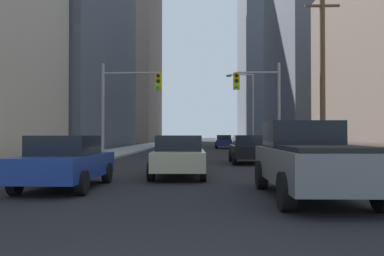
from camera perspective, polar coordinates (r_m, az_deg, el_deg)
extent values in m
cube|color=#9E9E99|center=(52.86, -6.59, -2.54)|extent=(3.60, 160.00, 0.15)
cube|color=#9E9E99|center=(52.67, 7.95, -2.54)|extent=(3.60, 160.00, 0.15)
cube|color=slate|center=(10.36, 16.29, -5.02)|extent=(2.00, 5.40, 0.80)
cube|color=black|center=(11.28, 15.01, -0.88)|extent=(1.80, 1.80, 0.70)
cube|color=black|center=(9.04, 18.47, -2.75)|extent=(1.76, 2.38, 0.10)
cylinder|color=black|center=(11.89, 9.65, -6.45)|extent=(0.28, 0.80, 0.80)
cylinder|color=black|center=(12.31, 18.58, -6.23)|extent=(0.28, 0.80, 0.80)
cylinder|color=black|center=(8.51, 12.99, -8.64)|extent=(0.28, 0.80, 0.80)
cylinder|color=black|center=(9.08, 25.07, -8.08)|extent=(0.28, 0.80, 0.80)
cube|color=navy|center=(12.33, -17.11, -5.08)|extent=(1.86, 4.23, 0.65)
cube|color=black|center=(12.16, -17.33, -2.31)|extent=(1.61, 1.92, 0.55)
cylinder|color=black|center=(13.91, -18.74, -5.94)|extent=(0.22, 0.64, 0.64)
cylinder|color=black|center=(13.41, -11.75, -6.16)|extent=(0.22, 0.64, 0.64)
cylinder|color=black|center=(11.44, -23.43, -7.01)|extent=(0.22, 0.64, 0.64)
cylinder|color=black|center=(10.83, -15.04, -7.40)|extent=(0.22, 0.64, 0.64)
cube|color=#C6B793|center=(14.93, -1.79, -4.40)|extent=(1.93, 4.25, 0.65)
cube|color=black|center=(14.75, -1.82, -2.11)|extent=(1.64, 1.95, 0.55)
cylinder|color=black|center=(16.36, -4.56, -5.24)|extent=(0.22, 0.64, 0.64)
cylinder|color=black|center=(16.27, 1.53, -5.26)|extent=(0.22, 0.64, 0.64)
cylinder|color=black|center=(13.70, -5.75, -6.07)|extent=(0.22, 0.64, 0.64)
cylinder|color=black|center=(13.59, 1.54, -6.11)|extent=(0.22, 0.64, 0.64)
cube|color=black|center=(22.35, 7.87, -3.25)|extent=(1.80, 4.20, 0.65)
cube|color=black|center=(22.19, 7.91, -1.71)|extent=(1.58, 1.90, 0.55)
cylinder|color=black|center=(23.63, 5.42, -3.92)|extent=(0.22, 0.64, 0.64)
cylinder|color=black|center=(23.81, 9.58, -3.88)|extent=(0.22, 0.64, 0.64)
cylinder|color=black|center=(20.95, 5.93, -4.29)|extent=(0.22, 0.64, 0.64)
cylinder|color=black|center=(21.15, 10.61, -4.25)|extent=(0.22, 0.64, 0.64)
cube|color=#141E4C|center=(46.85, 4.45, -2.05)|extent=(1.94, 4.26, 0.65)
cube|color=black|center=(46.69, 4.46, -1.32)|extent=(1.65, 1.95, 0.55)
cylinder|color=black|center=(48.16, 3.34, -2.41)|extent=(0.22, 0.64, 0.64)
cylinder|color=black|center=(48.25, 5.39, -2.40)|extent=(0.22, 0.64, 0.64)
cylinder|color=black|center=(45.48, 3.45, -2.49)|extent=(0.22, 0.64, 0.64)
cylinder|color=black|center=(45.57, 5.62, -2.49)|extent=(0.22, 0.64, 0.64)
cylinder|color=gray|center=(26.12, -12.30, 2.27)|extent=(0.18, 0.18, 6.00)
cylinder|color=gray|center=(26.00, -8.54, 7.59)|extent=(3.47, 0.12, 0.12)
cube|color=gold|center=(25.69, -4.70, 6.50)|extent=(0.38, 0.30, 1.05)
sphere|color=black|center=(25.57, -4.74, 7.31)|extent=(0.24, 0.24, 0.24)
sphere|color=black|center=(25.52, -4.74, 6.55)|extent=(0.24, 0.24, 0.24)
sphere|color=#19D833|center=(25.48, -4.75, 5.79)|extent=(0.24, 0.24, 0.24)
cylinder|color=gray|center=(25.80, 12.04, 2.31)|extent=(0.18, 0.18, 6.00)
cylinder|color=gray|center=(25.84, 9.14, 7.64)|extent=(2.62, 0.12, 0.12)
cube|color=gold|center=(25.63, 6.22, 6.52)|extent=(0.38, 0.30, 1.05)
sphere|color=black|center=(25.51, 6.25, 7.33)|extent=(0.24, 0.24, 0.24)
sphere|color=black|center=(25.46, 6.25, 6.57)|extent=(0.24, 0.24, 0.24)
sphere|color=#19D833|center=(25.42, 6.25, 5.81)|extent=(0.24, 0.24, 0.24)
cylinder|color=brown|center=(22.64, 17.73, 7.51)|extent=(0.28, 0.28, 9.71)
cube|color=brown|center=(23.39, 17.69, 15.92)|extent=(1.80, 0.12, 0.12)
cylinder|color=gray|center=(39.48, 8.51, 2.26)|extent=(0.16, 0.16, 7.50)
cylinder|color=gray|center=(39.71, 6.83, 7.39)|extent=(2.31, 0.10, 0.10)
ellipsoid|color=#4C4C51|center=(39.61, 5.15, 7.26)|extent=(0.56, 0.32, 0.20)
cube|color=#4C515B|center=(51.28, -20.63, 11.62)|extent=(18.07, 27.30, 25.32)
cube|color=#66564C|center=(97.77, -11.16, 13.37)|extent=(20.55, 26.62, 51.40)
cube|color=#4C515B|center=(55.12, 23.09, 9.49)|extent=(21.85, 20.39, 22.93)
cube|color=#4C515B|center=(100.27, 14.18, 12.12)|extent=(24.99, 23.55, 48.35)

